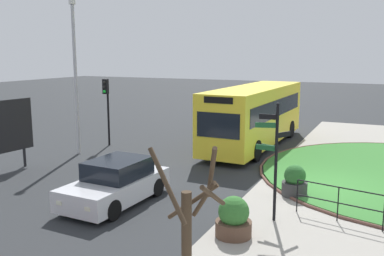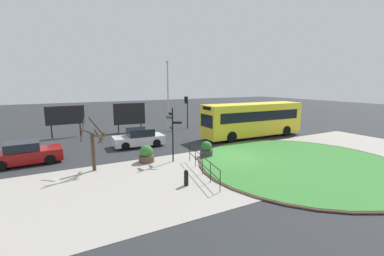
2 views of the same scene
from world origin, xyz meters
name	(u,v)px [view 1 (image 1 of 2)]	position (x,y,z in m)	size (l,w,h in m)	color
ground	(328,189)	(0.00, 0.00, 0.00)	(120.00, 120.00, 0.00)	#282B2D
sidewalk_paving	(379,195)	(0.00, -1.73, 0.01)	(32.00, 8.54, 0.02)	#9E998E
signpost_directional	(274,153)	(-3.85, 1.13, 2.06)	(0.72, 0.92, 3.55)	black
railing_grass_edge	(384,208)	(-3.40, -1.90, 0.70)	(1.05, 5.01, 1.08)	black
bus_yellow	(255,114)	(6.02, 4.64, 1.71)	(10.15, 2.77, 3.19)	yellow
car_far_lane	(116,183)	(-4.56, 6.22, 0.68)	(4.08, 2.01, 1.46)	silver
traffic_light_near	(107,97)	(2.67, 11.83, 2.64)	(0.49, 0.30, 3.60)	black
lamppost_tall	(75,73)	(0.52, 12.03, 4.01)	(0.32, 0.32, 7.43)	#B7B7BC
planter_near_signpost	(295,182)	(-1.36, 0.97, 0.51)	(0.88, 0.88, 1.12)	#383838
planter_kerbside	(234,219)	(-5.43, 1.79, 0.51)	(0.99, 0.99, 1.14)	brown
street_tree_bare	(190,225)	(-8.63, 1.57, 1.58)	(1.41, 1.41, 3.28)	#423323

